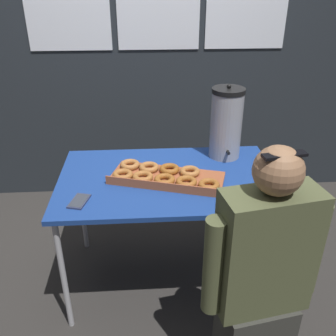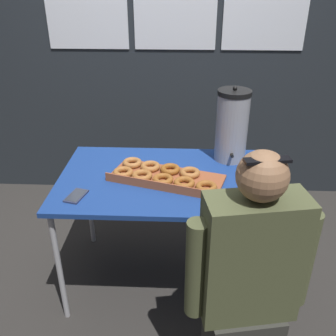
# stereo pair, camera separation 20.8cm
# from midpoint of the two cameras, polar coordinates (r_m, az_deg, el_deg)

# --- Properties ---
(ground_plane) EXTENTS (12.00, 12.00, 0.00)m
(ground_plane) POSITION_cam_midpoint_polar(r_m,az_deg,el_deg) (2.63, -2.28, -16.20)
(ground_plane) COLOR #2D2B28
(back_wall) EXTENTS (6.00, 0.11, 2.90)m
(back_wall) POSITION_cam_midpoint_polar(r_m,az_deg,el_deg) (3.14, -3.52, 20.82)
(back_wall) COLOR #23282D
(back_wall) RESTS_ON ground
(folding_table) EXTENTS (1.27, 0.80, 0.77)m
(folding_table) POSITION_cam_midpoint_polar(r_m,az_deg,el_deg) (2.20, -2.63, -2.62)
(folding_table) COLOR navy
(folding_table) RESTS_ON ground
(donut_box) EXTENTS (0.69, 0.45, 0.05)m
(donut_box) POSITION_cam_midpoint_polar(r_m,az_deg,el_deg) (2.14, -3.39, -1.29)
(donut_box) COLOR brown
(donut_box) RESTS_ON folding_table
(coffee_urn) EXTENTS (0.20, 0.23, 0.47)m
(coffee_urn) POSITION_cam_midpoint_polar(r_m,az_deg,el_deg) (2.35, 6.36, 6.74)
(coffee_urn) COLOR #939399
(coffee_urn) RESTS_ON folding_table
(cell_phone) EXTENTS (0.11, 0.16, 0.01)m
(cell_phone) POSITION_cam_midpoint_polar(r_m,az_deg,el_deg) (2.02, -16.30, -4.97)
(cell_phone) COLOR #2D334C
(cell_phone) RESTS_ON folding_table
(person_seated) EXTENTS (0.56, 0.29, 1.25)m
(person_seated) POSITION_cam_midpoint_polar(r_m,az_deg,el_deg) (1.80, 10.77, -16.20)
(person_seated) COLOR #33332D
(person_seated) RESTS_ON ground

